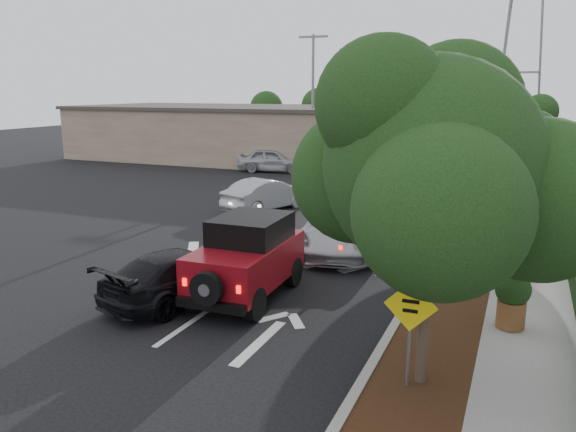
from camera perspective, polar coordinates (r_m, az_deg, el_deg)
The scene contains 19 objects.
ground at distance 13.63m, azimuth -10.66°, elevation -11.12°, with size 120.00×120.00×0.00m, color black.
curb at distance 23.08m, azimuth 16.20°, elevation -1.27°, with size 0.20×70.00×0.15m, color #9E9B93.
planting_strip at distance 23.00m, azimuth 18.67°, elevation -1.53°, with size 1.80×70.00×0.12m, color black.
sidewalk at distance 22.96m, azimuth 23.39°, elevation -1.94°, with size 2.00×70.00×0.12m, color gray.
hedge at distance 22.95m, azimuth 26.95°, elevation -1.41°, with size 0.80×70.00×0.80m, color black.
commercial_building at distance 46.56m, azimuth -6.87°, elevation 8.40°, with size 22.00×12.00×4.00m, color #7F6C58.
transmission_tower at distance 58.57m, azimuth 21.96°, elevation 6.49°, with size 7.00×4.00×28.00m, color slate, non-canonical shape.
street_tree_near at distance 11.32m, azimuth 13.24°, elevation -16.49°, with size 3.80×3.80×5.92m, color black, non-canonical shape.
street_tree_mid at distance 17.74m, azimuth 17.19°, elevation -5.79°, with size 3.20×3.20×5.32m, color black, non-canonical shape.
street_tree_far at distance 23.99m, azimuth 18.85°, elevation -1.12°, with size 3.40×3.40×5.62m, color black, non-canonical shape.
light_pole_a at distance 39.14m, azimuth 2.46°, elevation 4.72°, with size 2.00×0.22×9.00m, color slate, non-canonical shape.
light_pole_b at distance 50.75m, azimuth 6.19°, elevation 6.50°, with size 2.00×0.22×9.00m, color slate, non-canonical shape.
red_jeep at distance 15.08m, azimuth -3.91°, elevation -4.08°, with size 2.03×4.31×2.18m.
silver_suv_ahead at distance 19.48m, azimuth 5.45°, elevation -1.19°, with size 2.63×5.69×1.58m, color #B7BBC0.
black_suv_oncoming at distance 15.19m, azimuth -10.60°, elevation -5.87°, with size 1.89×4.65×1.35m, color black.
silver_sedan_oncoming at distance 25.93m, azimuth -2.21°, elevation 2.22°, with size 1.55×4.43×1.46m, color #9C9FA3.
parked_suv at distance 38.08m, azimuth -1.53°, elevation 5.72°, with size 1.89×4.71×1.60m, color #AEAFB6.
speed_hump_sign at distance 10.49m, azimuth 12.29°, elevation -10.20°, with size 0.97×0.09×2.06m.
terracotta_planter at distance 13.81m, azimuth 21.86°, elevation -7.36°, with size 0.80×0.80×1.39m.
Camera 1 is at (7.05, -10.31, 5.47)m, focal length 35.00 mm.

